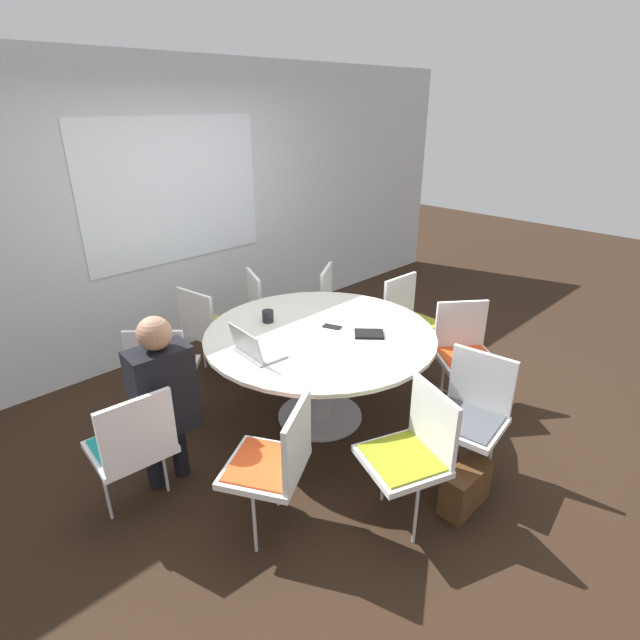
{
  "coord_description": "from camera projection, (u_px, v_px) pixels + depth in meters",
  "views": [
    {
      "loc": [
        -2.35,
        -2.37,
        2.32
      ],
      "look_at": [
        0.0,
        0.0,
        0.84
      ],
      "focal_mm": 28.0,
      "sensor_mm": 36.0,
      "label": 1
    }
  ],
  "objects": [
    {
      "name": "chair_8",
      "position": [
        208.0,
        325.0,
        4.37
      ],
      "size": [
        0.48,
        0.5,
        0.86
      ],
      "rotation": [
        0.0,
        0.0,
        11.15
      ],
      "color": "white",
      "rests_on": "ground_plane"
    },
    {
      "name": "chair_5",
      "position": [
        409.0,
        316.0,
        4.55
      ],
      "size": [
        0.46,
        0.44,
        0.86
      ],
      "rotation": [
        0.0,
        0.0,
        9.38
      ],
      "color": "white",
      "rests_on": "ground_plane"
    },
    {
      "name": "ground_plane",
      "position": [
        320.0,
        416.0,
        3.99
      ],
      "size": [
        16.0,
        16.0,
        0.0
      ],
      "primitive_type": "plane",
      "color": "black"
    },
    {
      "name": "chair_6",
      "position": [
        339.0,
        303.0,
        4.84
      ],
      "size": [
        0.6,
        0.59,
        0.86
      ],
      "rotation": [
        0.0,
        0.0,
        10.0
      ],
      "color": "white",
      "rests_on": "ground_plane"
    },
    {
      "name": "chair_7",
      "position": [
        268.0,
        307.0,
        4.75
      ],
      "size": [
        0.56,
        0.57,
        0.86
      ],
      "rotation": [
        0.0,
        0.0,
        10.59
      ],
      "color": "white",
      "rests_on": "ground_plane"
    },
    {
      "name": "cell_phone",
      "position": [
        332.0,
        327.0,
        3.77
      ],
      "size": [
        0.12,
        0.16,
        0.01
      ],
      "color": "black",
      "rests_on": "conference_table"
    },
    {
      "name": "coffee_cup",
      "position": [
        268.0,
        316.0,
        3.85
      ],
      "size": [
        0.09,
        0.09,
        0.09
      ],
      "color": "black",
      "rests_on": "conference_table"
    },
    {
      "name": "wall_back",
      "position": [
        176.0,
        212.0,
        4.69
      ],
      "size": [
        8.0,
        0.07,
        2.7
      ],
      "color": "silver",
      "rests_on": "ground_plane"
    },
    {
      "name": "chair_9",
      "position": [
        163.0,
        366.0,
        3.69
      ],
      "size": [
        0.61,
        0.61,
        0.86
      ],
      "rotation": [
        0.0,
        0.0,
        11.81
      ],
      "color": "white",
      "rests_on": "ground_plane"
    },
    {
      "name": "handbag",
      "position": [
        465.0,
        488.0,
        3.06
      ],
      "size": [
        0.36,
        0.16,
        0.28
      ],
      "color": "#513319",
      "rests_on": "ground_plane"
    },
    {
      "name": "chair_2",
      "position": [
        412.0,
        447.0,
        2.83
      ],
      "size": [
        0.55,
        0.56,
        0.86
      ],
      "rotation": [
        0.0,
        0.0,
        7.48
      ],
      "color": "white",
      "rests_on": "ground_plane"
    },
    {
      "name": "spiral_notebook",
      "position": [
        369.0,
        334.0,
        3.64
      ],
      "size": [
        0.25,
        0.26,
        0.02
      ],
      "color": "black",
      "rests_on": "conference_table"
    },
    {
      "name": "chair_3",
      "position": [
        471.0,
        409.0,
        3.18
      ],
      "size": [
        0.48,
        0.49,
        0.86
      ],
      "rotation": [
        0.0,
        0.0,
        7.99
      ],
      "color": "white",
      "rests_on": "ground_plane"
    },
    {
      "name": "conference_table",
      "position": [
        320.0,
        348.0,
        3.74
      ],
      "size": [
        1.71,
        1.71,
        0.74
      ],
      "color": "#B7B7BC",
      "rests_on": "ground_plane"
    },
    {
      "name": "chair_1",
      "position": [
        276.0,
        459.0,
        2.74
      ],
      "size": [
        0.59,
        0.58,
        0.86
      ],
      "rotation": [
        0.0,
        0.0,
        6.8
      ],
      "color": "white",
      "rests_on": "ground_plane"
    },
    {
      "name": "chair_4",
      "position": [
        464.0,
        348.0,
        3.97
      ],
      "size": [
        0.61,
        0.6,
        0.86
      ],
      "rotation": [
        0.0,
        0.0,
        8.76
      ],
      "color": "white",
      "rests_on": "ground_plane"
    },
    {
      "name": "person_0",
      "position": [
        162.0,
        393.0,
        2.99
      ],
      "size": [
        0.38,
        0.28,
        1.21
      ],
      "rotation": [
        0.0,
        0.0,
        6.2
      ],
      "color": "black",
      "rests_on": "ground_plane"
    },
    {
      "name": "laptop",
      "position": [
        254.0,
        349.0,
        3.33
      ],
      "size": [
        0.27,
        0.36,
        0.21
      ],
      "rotation": [
        0.0,
        0.0,
        1.49
      ],
      "color": "#99999E",
      "rests_on": "conference_table"
    },
    {
      "name": "chair_0",
      "position": [
        133.0,
        442.0,
        2.87
      ],
      "size": [
        0.47,
        0.46,
        0.86
      ],
      "rotation": [
        0.0,
        0.0,
        6.2
      ],
      "color": "white",
      "rests_on": "ground_plane"
    }
  ]
}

